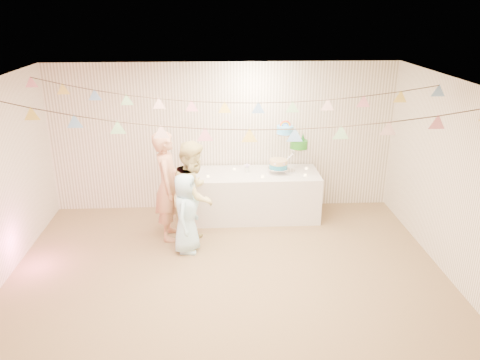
{
  "coord_description": "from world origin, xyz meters",
  "views": [
    {
      "loc": [
        -0.12,
        -5.4,
        3.52
      ],
      "look_at": [
        0.2,
        0.8,
        1.15
      ],
      "focal_mm": 35.0,
      "sensor_mm": 36.0,
      "label": 1
    }
  ],
  "objects_px": {
    "table": "(255,195)",
    "person_adult_b": "(194,194)",
    "person_adult_a": "(168,186)",
    "cake_stand": "(288,151)",
    "person_child": "(186,213)"
  },
  "relations": [
    {
      "from": "table",
      "to": "person_adult_b",
      "type": "distance_m",
      "value": 1.42
    },
    {
      "from": "table",
      "to": "person_adult_a",
      "type": "bearing_deg",
      "value": -154.26
    },
    {
      "from": "cake_stand",
      "to": "person_child",
      "type": "height_order",
      "value": "cake_stand"
    },
    {
      "from": "person_adult_b",
      "to": "person_adult_a",
      "type": "bearing_deg",
      "value": 73.47
    },
    {
      "from": "person_adult_b",
      "to": "person_child",
      "type": "xyz_separation_m",
      "value": [
        -0.12,
        -0.23,
        -0.21
      ]
    },
    {
      "from": "cake_stand",
      "to": "person_adult_a",
      "type": "xyz_separation_m",
      "value": [
        -1.96,
        -0.73,
        -0.3
      ]
    },
    {
      "from": "table",
      "to": "person_child",
      "type": "bearing_deg",
      "value": -134.3
    },
    {
      "from": "table",
      "to": "person_adult_b",
      "type": "bearing_deg",
      "value": -137.55
    },
    {
      "from": "table",
      "to": "person_adult_b",
      "type": "relative_size",
      "value": 1.31
    },
    {
      "from": "cake_stand",
      "to": "person_adult_b",
      "type": "relative_size",
      "value": 0.51
    },
    {
      "from": "person_adult_a",
      "to": "person_adult_b",
      "type": "bearing_deg",
      "value": -119.73
    },
    {
      "from": "person_adult_a",
      "to": "person_adult_b",
      "type": "height_order",
      "value": "person_adult_a"
    },
    {
      "from": "table",
      "to": "cake_stand",
      "type": "distance_m",
      "value": 0.94
    },
    {
      "from": "person_adult_b",
      "to": "person_child",
      "type": "bearing_deg",
      "value": 166.33
    },
    {
      "from": "person_adult_a",
      "to": "person_adult_b",
      "type": "relative_size",
      "value": 1.06
    }
  ]
}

